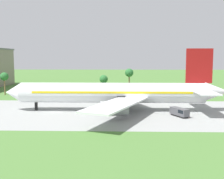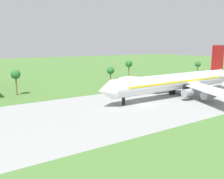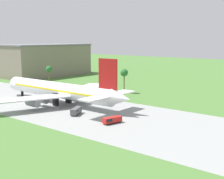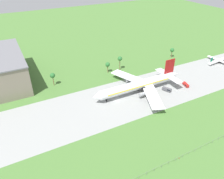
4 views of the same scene
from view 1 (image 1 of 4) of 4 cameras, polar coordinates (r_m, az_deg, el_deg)
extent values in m
plane|color=#477233|center=(86.21, -11.44, -4.47)|extent=(600.00, 600.00, 0.00)
cube|color=gray|center=(86.21, -11.44, -4.47)|extent=(320.00, 44.00, 0.02)
cylinder|color=white|center=(85.60, 0.00, -0.67)|extent=(55.94, 6.09, 6.09)
cone|color=white|center=(91.69, -19.36, -0.56)|extent=(4.87, 5.97, 5.97)
cone|color=white|center=(90.36, 20.58, -0.41)|extent=(7.61, 5.78, 5.78)
cube|color=yellow|center=(85.54, 0.00, -0.36)|extent=(47.55, 6.21, 0.61)
cube|color=maroon|center=(88.15, 17.30, 4.61)|extent=(7.91, 0.50, 10.35)
cube|color=white|center=(88.73, 17.34, -0.11)|extent=(5.48, 24.35, 0.30)
cube|color=white|center=(71.66, 1.23, -2.93)|extent=(17.97, 29.29, 0.44)
cube|color=white|center=(99.78, 1.37, -0.26)|extent=(17.97, 29.29, 0.44)
cylinder|color=gray|center=(78.81, -0.45, -3.37)|extent=(5.48, 2.74, 2.74)
cylinder|color=gray|center=(72.76, 1.30, -4.20)|extent=(5.48, 2.74, 2.74)
cylinder|color=gray|center=(93.23, -0.11, -1.83)|extent=(5.48, 2.74, 2.74)
cylinder|color=gray|center=(99.21, 1.42, -1.33)|extent=(5.48, 2.74, 2.74)
cube|color=black|center=(89.85, -15.17, -2.53)|extent=(0.70, 0.90, 4.93)
cube|color=black|center=(82.69, 1.87, -3.08)|extent=(2.40, 1.20, 4.93)
cube|color=black|center=(89.30, 1.86, -2.36)|extent=(2.40, 1.20, 4.93)
cube|color=black|center=(80.05, 13.51, -5.22)|extent=(3.99, 5.64, 0.40)
cube|color=#4C4C51|center=(79.83, 13.54, -4.39)|extent=(4.59, 6.58, 1.97)
cube|color=black|center=(78.43, 14.33, -4.38)|extent=(2.81, 2.89, 0.90)
cylinder|color=brown|center=(121.19, 3.50, 0.98)|extent=(0.56, 0.56, 9.18)
sphere|color=#28662D|center=(120.81, 3.52, 3.43)|extent=(3.60, 3.60, 3.60)
cylinder|color=brown|center=(131.37, -20.96, 0.61)|extent=(0.56, 0.56, 7.45)
sphere|color=#28662D|center=(131.03, -21.04, 2.49)|extent=(3.60, 3.60, 3.60)
cylinder|color=brown|center=(121.49, -1.70, 0.34)|extent=(0.56, 0.56, 6.38)
sphere|color=#28662D|center=(121.14, -1.70, 2.12)|extent=(3.60, 3.60, 3.60)
camera|label=2|loc=(76.37, -71.85, 4.49)|focal=40.00mm
camera|label=3|loc=(91.54, 89.74, 6.09)|focal=50.00mm
camera|label=4|loc=(101.64, -107.16, 37.53)|focal=35.00mm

